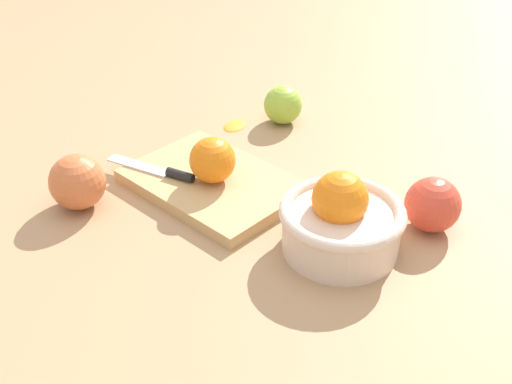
% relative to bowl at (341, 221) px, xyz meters
% --- Properties ---
extents(ground_plane, '(2.40, 2.40, 0.00)m').
position_rel_bowl_xyz_m(ground_plane, '(0.13, -0.07, -0.04)').
color(ground_plane, tan).
extents(bowl, '(0.17, 0.17, 0.11)m').
position_rel_bowl_xyz_m(bowl, '(0.00, 0.00, 0.00)').
color(bowl, beige).
rests_on(bowl, ground_plane).
extents(cutting_board, '(0.28, 0.22, 0.02)m').
position_rel_bowl_xyz_m(cutting_board, '(0.23, -0.02, -0.03)').
color(cutting_board, tan).
rests_on(cutting_board, ground_plane).
extents(orange_on_board, '(0.07, 0.07, 0.07)m').
position_rel_bowl_xyz_m(orange_on_board, '(0.22, -0.02, 0.01)').
color(orange_on_board, orange).
rests_on(orange_on_board, cutting_board).
extents(knife, '(0.16, 0.03, 0.01)m').
position_rel_bowl_xyz_m(knife, '(0.30, 0.01, -0.02)').
color(knife, silver).
rests_on(knife, cutting_board).
extents(apple_front_left, '(0.08, 0.08, 0.08)m').
position_rel_bowl_xyz_m(apple_front_left, '(-0.08, -0.11, -0.01)').
color(apple_front_left, '#D6422D').
rests_on(apple_front_left, ground_plane).
extents(apple_front_right, '(0.07, 0.07, 0.07)m').
position_rel_bowl_xyz_m(apple_front_right, '(0.26, -0.27, -0.01)').
color(apple_front_right, '#8EB738').
rests_on(apple_front_right, ground_plane).
extents(apple_back_right, '(0.08, 0.08, 0.08)m').
position_rel_bowl_xyz_m(apple_back_right, '(0.36, 0.12, -0.00)').
color(apple_back_right, '#CC6638').
rests_on(apple_back_right, ground_plane).
extents(citrus_peel, '(0.04, 0.06, 0.01)m').
position_rel_bowl_xyz_m(citrus_peel, '(0.32, -0.21, -0.04)').
color(citrus_peel, orange).
rests_on(citrus_peel, ground_plane).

